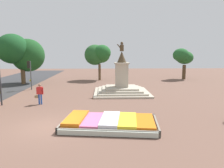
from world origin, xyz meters
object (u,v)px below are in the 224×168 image
(pedestrian_with_handbag, at_px, (40,93))
(flower_planter, at_px, (109,123))
(traffic_light_far_corner, at_px, (30,70))
(statue_monument, at_px, (122,85))

(pedestrian_with_handbag, bearing_deg, flower_planter, -45.03)
(traffic_light_far_corner, height_order, pedestrian_with_handbag, traffic_light_far_corner)
(flower_planter, bearing_deg, statue_monument, 81.45)
(flower_planter, height_order, pedestrian_with_handbag, pedestrian_with_handbag)
(statue_monument, relative_size, pedestrian_with_handbag, 3.28)
(traffic_light_far_corner, bearing_deg, statue_monument, -13.53)
(flower_planter, relative_size, statue_monument, 1.03)
(traffic_light_far_corner, distance_m, pedestrian_with_handbag, 7.64)
(statue_monument, bearing_deg, traffic_light_far_corner, 166.47)
(pedestrian_with_handbag, bearing_deg, statue_monument, 32.67)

